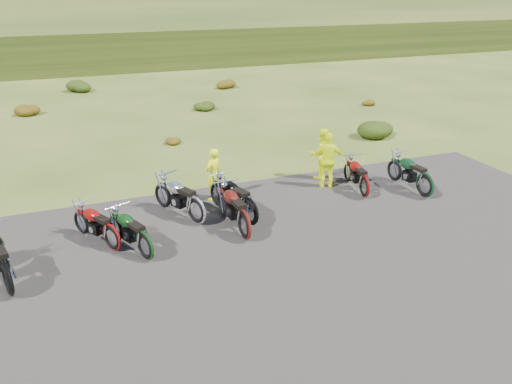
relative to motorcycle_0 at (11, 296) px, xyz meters
name	(u,v)px	position (x,y,z in m)	size (l,w,h in m)	color
ground	(262,240)	(6.04, 0.37, 0.00)	(300.00, 300.00, 0.00)	#384918
gravel_pad	(294,279)	(6.04, -1.63, 0.00)	(20.00, 12.00, 0.04)	black
hill_slope	(97,42)	(6.04, 50.37, 0.00)	(300.00, 46.00, 3.00)	#283913
hill_plateau	(72,13)	(6.04, 110.37, 0.00)	(300.00, 90.00, 9.17)	#283913
shrub_2	(26,109)	(-0.16, 16.97, 0.38)	(1.30, 1.30, 0.77)	#613A0C
shrub_3	(80,84)	(2.74, 22.27, 0.46)	(1.56, 1.56, 0.92)	#1F300C
shrub_4	(171,139)	(5.64, 9.57, 0.23)	(0.77, 0.77, 0.45)	#613A0C
shrub_5	(204,105)	(8.54, 14.87, 0.31)	(1.03, 1.03, 0.61)	#1F300C
shrub_6	(225,82)	(11.44, 20.17, 0.38)	(1.30, 1.30, 0.77)	#613A0C
shrub_7	(377,126)	(14.34, 7.47, 0.46)	(1.56, 1.56, 0.92)	#1F300C
shrub_8	(366,101)	(17.24, 12.77, 0.23)	(0.77, 0.77, 0.45)	#613A0C
motorcycle_0	(11,296)	(0.00, 0.00, 0.00)	(2.35, 0.78, 1.23)	black
motorcycle_1	(114,251)	(2.32, 1.21, 0.00)	(2.03, 0.68, 1.06)	maroon
motorcycle_2	(147,260)	(3.02, 0.44, 0.00)	(2.10, 0.70, 1.10)	#0E3310
motorcycle_3	(197,224)	(4.69, 1.91, 0.00)	(2.31, 0.77, 1.21)	silver
motorcycle_4	(245,239)	(5.63, 0.57, 0.00)	(2.32, 0.77, 1.21)	#50110D
motorcycle_5	(249,226)	(6.04, 1.29, 0.00)	(2.32, 0.77, 1.22)	black
motorcycle_6	(363,198)	(10.11, 1.81, 0.00)	(2.03, 0.68, 1.06)	maroon
motorcycle_7	(423,198)	(11.89, 1.13, 0.00)	(2.24, 0.75, 1.17)	black
person_middle	(214,175)	(5.64, 3.36, 0.83)	(0.60, 0.40, 1.66)	#D7EA0C
person_right_a	(321,154)	(9.62, 3.81, 0.88)	(0.85, 0.67, 1.76)	#D7EA0C
person_right_b	(328,161)	(9.43, 2.99, 0.93)	(1.09, 0.45, 1.86)	#D7EA0C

